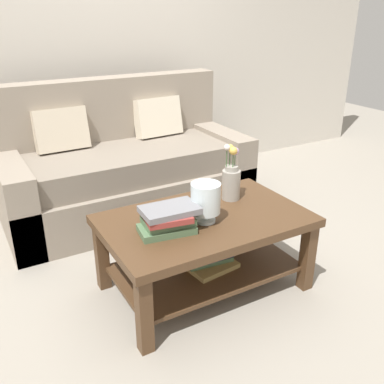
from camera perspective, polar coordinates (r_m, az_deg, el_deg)
ground_plane at (r=3.02m, az=-0.32°, el=-8.48°), size 10.00×10.00×0.00m
back_wall at (r=4.09m, az=-12.55°, el=19.45°), size 6.40×0.12×2.70m
couch at (r=3.59m, az=-8.97°, el=3.03°), size 1.94×0.90×1.06m
coffee_table at (r=2.54m, az=1.72°, el=-6.10°), size 1.17×0.73×0.48m
book_stack_main at (r=2.30m, az=-3.19°, el=-3.61°), size 0.34×0.23×0.14m
glass_hurricane_vase at (r=2.37m, az=1.80°, el=-0.97°), size 0.17×0.17×0.23m
flower_pitcher at (r=2.67m, az=5.20°, el=1.66°), size 0.11×0.11×0.36m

